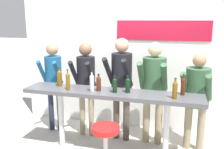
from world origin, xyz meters
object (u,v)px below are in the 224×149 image
wine_bottle_0 (59,78)px  wine_bottle_5 (92,82)px  tasting_table (111,102)px  person_center (154,83)px  person_center_left (121,78)px  wine_bottle_6 (183,86)px  wine_bottle_2 (115,85)px  bar_stool (106,144)px  person_center_right (197,93)px  person_far_left (53,77)px  wine_bottle_1 (175,89)px  wine_bottle_3 (68,81)px  wine_bottle_4 (99,83)px  wine_bottle_7 (128,85)px  person_left (86,79)px

wine_bottle_0 → wine_bottle_5: 0.63m
tasting_table → person_center: 0.84m
person_center_left → wine_bottle_6: (1.02, -0.44, 0.06)m
wine_bottle_2 → wine_bottle_6: size_ratio=0.84×
wine_bottle_6 → person_center: bearing=135.8°
tasting_table → bar_stool: tasting_table is taller
person_center_right → wine_bottle_5: 1.68m
tasting_table → wine_bottle_5: bearing=-166.1°
wine_bottle_0 → person_center_left: bearing=27.3°
tasting_table → wine_bottle_6: wine_bottle_6 is taller
person_far_left → wine_bottle_1: size_ratio=5.74×
wine_bottle_3 → wine_bottle_4: (0.47, 0.08, -0.02)m
tasting_table → wine_bottle_6: bearing=6.1°
wine_bottle_3 → wine_bottle_4: size_ratio=1.23×
wine_bottle_2 → wine_bottle_7: bearing=15.7°
person_center → wine_bottle_7: person_center is taller
wine_bottle_2 → wine_bottle_6: (0.98, 0.15, 0.02)m
wine_bottle_6 → wine_bottle_3: bearing=-173.2°
wine_bottle_1 → wine_bottle_6: wine_bottle_6 is taller
person_left → person_center: 1.21m
wine_bottle_4 → wine_bottle_6: wine_bottle_6 is taller
person_center → wine_bottle_0: 1.57m
wine_bottle_1 → tasting_table: bearing=174.6°
tasting_table → wine_bottle_2: 0.30m
person_far_left → person_center_right: (2.56, -0.05, -0.08)m
wine_bottle_4 → person_left: bearing=127.7°
tasting_table → person_far_left: person_far_left is taller
wine_bottle_0 → bar_stool: bearing=-33.4°
bar_stool → person_center_left: bearing=92.7°
wine_bottle_4 → wine_bottle_5: (-0.09, -0.06, 0.02)m
wine_bottle_2 → wine_bottle_3: 0.74m
person_center → wine_bottle_0: (-1.48, -0.49, 0.11)m
wine_bottle_2 → wine_bottle_4: (-0.26, 0.02, 0.00)m
person_center → wine_bottle_3: size_ratio=5.37×
person_far_left → wine_bottle_6: person_far_left is taller
wine_bottle_1 → wine_bottle_7: bearing=171.1°
person_left → person_center: bearing=0.9°
wine_bottle_2 → bar_stool: bearing=-88.3°
bar_stool → wine_bottle_2: 0.87m
wine_bottle_2 → wine_bottle_6: 1.00m
wine_bottle_2 → person_center_right: bearing=24.6°
wine_bottle_3 → wine_bottle_0: bearing=144.0°
tasting_table → wine_bottle_7: size_ratio=10.52×
wine_bottle_7 → wine_bottle_1: bearing=-8.9°
wine_bottle_1 → wine_bottle_2: 0.88m
bar_stool → person_left: bearing=122.3°
bar_stool → wine_bottle_1: size_ratio=2.51×
wine_bottle_4 → person_center: bearing=36.5°
bar_stool → wine_bottle_5: (-0.37, 0.50, 0.71)m
person_center_left → wine_bottle_3: 0.95m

